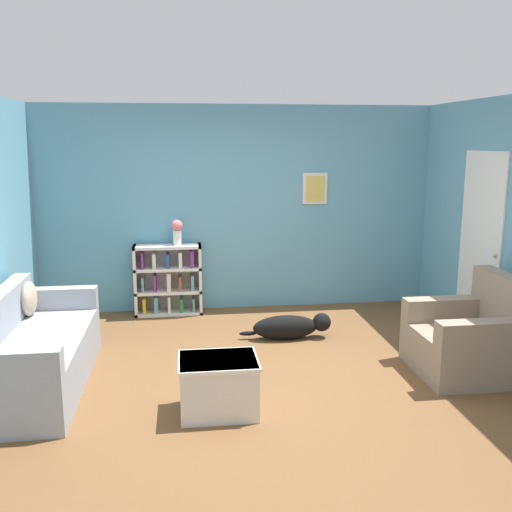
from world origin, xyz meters
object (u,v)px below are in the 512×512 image
(couch, at_px, (31,353))
(coffee_table, at_px, (218,384))
(vase, at_px, (177,231))
(bookshelf, at_px, (168,280))
(recliner_chair, at_px, (472,339))
(dog, at_px, (291,327))

(couch, height_order, coffee_table, couch)
(coffee_table, height_order, vase, vase)
(bookshelf, relative_size, vase, 2.83)
(recliner_chair, bearing_deg, bookshelf, 141.48)
(bookshelf, height_order, coffee_table, bookshelf)
(bookshelf, bearing_deg, coffee_table, -80.90)
(recliner_chair, relative_size, vase, 2.98)
(dog, bearing_deg, bookshelf, 139.78)
(recliner_chair, bearing_deg, dog, 143.07)
(couch, relative_size, vase, 6.27)
(couch, bearing_deg, coffee_table, -23.55)
(bookshelf, xyz_separation_m, dog, (1.35, -1.14, -0.29))
(couch, xyz_separation_m, dog, (2.52, 0.94, -0.17))
(recliner_chair, height_order, vase, vase)
(bookshelf, distance_m, coffee_table, 2.82)
(vase, bearing_deg, recliner_chair, -39.56)
(couch, bearing_deg, bookshelf, 60.70)
(couch, xyz_separation_m, vase, (1.29, 2.06, 0.75))
(dog, xyz_separation_m, vase, (-1.22, 1.12, 0.92))
(bookshelf, bearing_deg, couch, -119.30)
(couch, distance_m, dog, 2.69)
(recliner_chair, distance_m, dog, 1.90)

